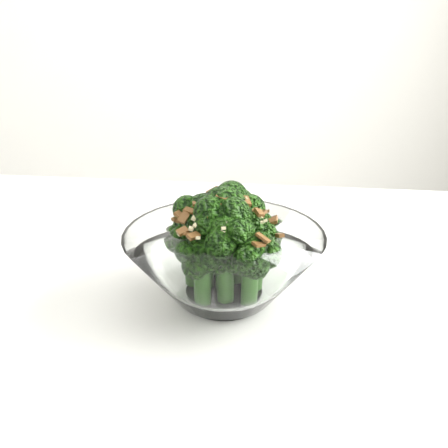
{
  "coord_description": "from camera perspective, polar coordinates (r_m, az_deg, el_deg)",
  "views": [
    {
      "loc": [
        0.27,
        -0.48,
        1.04
      ],
      "look_at": [
        0.3,
        -0.02,
        0.84
      ],
      "focal_mm": 40.0,
      "sensor_mm": 36.0,
      "label": 1
    }
  ],
  "objects": [
    {
      "name": "broccoli_dish",
      "position": [
        0.53,
        0.06,
        -3.8
      ],
      "size": [
        0.21,
        0.21,
        0.13
      ],
      "color": "white",
      "rests_on": "table"
    },
    {
      "name": "table",
      "position": [
        0.62,
        -16.75,
        -12.76
      ],
      "size": [
        1.32,
        1.0,
        0.75
      ],
      "color": "white",
      "rests_on": "ground"
    }
  ]
}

